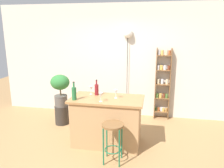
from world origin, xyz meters
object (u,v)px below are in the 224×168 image
at_px(bottle_sauce_amber, 97,89).
at_px(wine_glass_center, 91,89).
at_px(plant_stool, 62,115).
at_px(bar_stool, 113,133).
at_px(potted_plant, 60,87).
at_px(wine_glass_right, 101,95).
at_px(spice_shelf, 163,83).
at_px(bottle_wine_red, 74,93).
at_px(pendant_globe_light, 128,34).
at_px(wine_glass_left, 116,92).

bearing_deg(bottle_sauce_amber, wine_glass_center, 167.75).
bearing_deg(plant_stool, bar_stool, -41.48).
distance_m(potted_plant, wine_glass_right, 1.51).
relative_size(plant_stool, wine_glass_right, 2.69).
xyz_separation_m(bar_stool, spice_shelf, (0.83, 2.09, 0.40)).
xyz_separation_m(bottle_wine_red, pendant_globe_light, (0.75, 1.75, 1.02)).
xyz_separation_m(bar_stool, potted_plant, (-1.47, 1.30, 0.38)).
height_order(potted_plant, wine_glass_left, potted_plant).
relative_size(wine_glass_left, wine_glass_right, 1.00).
bearing_deg(wine_glass_right, pendant_globe_light, 81.93).
bearing_deg(potted_plant, wine_glass_left, -25.38).
bearing_deg(spice_shelf, bottle_sauce_amber, -134.30).
relative_size(bottle_sauce_amber, wine_glass_center, 1.87).
distance_m(bar_stool, spice_shelf, 2.29).
distance_m(plant_stool, bottle_wine_red, 1.41).
xyz_separation_m(wine_glass_center, pendant_globe_light, (0.55, 1.35, 1.03)).
bearing_deg(pendant_globe_light, bottle_wine_red, -113.13).
bearing_deg(bottle_wine_red, potted_plant, 126.63).
bearing_deg(plant_stool, wine_glass_right, -38.02).
xyz_separation_m(plant_stool, wine_glass_right, (1.18, -0.92, 0.82)).
bearing_deg(wine_glass_left, pendant_globe_light, 89.16).
bearing_deg(bottle_wine_red, wine_glass_left, 18.92).
xyz_separation_m(bar_stool, bottle_wine_red, (-0.79, 0.39, 0.54)).
xyz_separation_m(plant_stool, bottle_sauce_amber, (1.00, -0.54, 0.82)).
xyz_separation_m(potted_plant, bottle_sauce_amber, (1.00, -0.54, 0.15)).
height_order(bottle_wine_red, wine_glass_left, bottle_wine_red).
height_order(bar_stool, plant_stool, bar_stool).
bearing_deg(bar_stool, wine_glass_center, 126.90).
bearing_deg(wine_glass_center, wine_glass_left, -16.27).
bearing_deg(bottle_wine_red, plant_stool, 126.63).
bearing_deg(wine_glass_left, bottle_wine_red, -161.08).
bearing_deg(bottle_wine_red, bottle_sauce_amber, 49.25).
height_order(plant_stool, wine_glass_left, wine_glass_left).
bearing_deg(bottle_sauce_amber, potted_plant, 151.71).
bearing_deg(wine_glass_left, bottle_sauce_amber, 162.51).
distance_m(bar_stool, wine_glass_center, 1.12).
distance_m(spice_shelf, plant_stool, 2.54).
bearing_deg(bottle_wine_red, wine_glass_right, -0.74).
relative_size(wine_glass_left, wine_glass_center, 1.00).
distance_m(spice_shelf, wine_glass_right, 2.06).
relative_size(spice_shelf, potted_plant, 2.37).
bearing_deg(potted_plant, bottle_wine_red, -53.37).
distance_m(spice_shelf, wine_glass_left, 1.72).
xyz_separation_m(bar_stool, pendant_globe_light, (-0.04, 2.14, 1.55)).
bearing_deg(wine_glass_center, bottle_wine_red, -116.34).
bearing_deg(bottle_sauce_amber, wine_glass_right, -65.35).
xyz_separation_m(potted_plant, wine_glass_left, (1.41, -0.67, 0.15)).
xyz_separation_m(spice_shelf, potted_plant, (-2.31, -0.79, -0.02)).
relative_size(plant_stool, bottle_sauce_amber, 1.44).
height_order(bar_stool, pendant_globe_light, pendant_globe_light).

